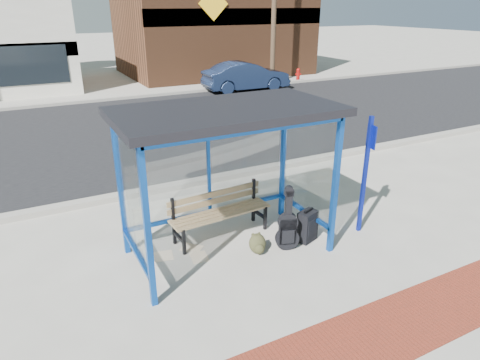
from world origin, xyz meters
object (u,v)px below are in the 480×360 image
fire_hydrant (298,74)px  guitar_bag (288,228)px  backpack (258,244)px  bench (219,210)px  suitcase (307,226)px  parked_car (246,76)px

fire_hydrant → guitar_bag: bearing=-125.2°
backpack → fire_hydrant: bearing=63.4°
backpack → fire_hydrant: fire_hydrant is taller
backpack → bench: bearing=120.0°
bench → guitar_bag: (0.80, -0.95, -0.09)m
suitcase → backpack: (-0.95, 0.04, -0.12)m
bench → suitcase: size_ratio=3.03×
suitcase → backpack: 0.96m
bench → suitcase: bench is taller
guitar_bag → bench: bearing=149.3°
bench → suitcase: bearing=-39.2°
guitar_bag → fire_hydrant: size_ratio=1.57×
backpack → fire_hydrant: size_ratio=0.50×
guitar_bag → fire_hydrant: (9.72, 13.80, -0.02)m
bench → fire_hydrant: bearing=46.5°
bench → guitar_bag: size_ratio=1.71×
parked_car → fire_hydrant: parked_car is taller
guitar_bag → fire_hydrant: guitar_bag is taller
bench → parked_car: parked_car is taller
guitar_bag → backpack: bearing=-173.4°
fire_hydrant → backpack: bearing=-126.7°
backpack → parked_car: size_ratio=0.08×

